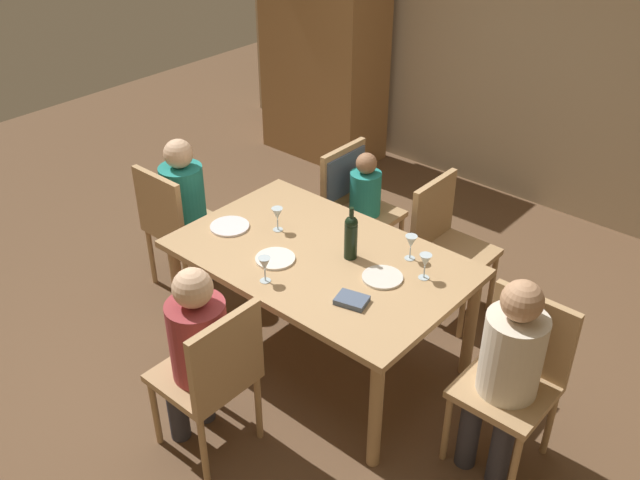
{
  "coord_description": "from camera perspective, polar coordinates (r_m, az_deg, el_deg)",
  "views": [
    {
      "loc": [
        2.18,
        -2.51,
        2.93
      ],
      "look_at": [
        0.0,
        0.0,
        0.84
      ],
      "focal_mm": 39.42,
      "sensor_mm": 36.0,
      "label": 1
    }
  ],
  "objects": [
    {
      "name": "wine_glass_near_left",
      "position": [
        3.92,
        7.39,
        -0.21
      ],
      "size": [
        0.07,
        0.07,
        0.15
      ],
      "color": "silver",
      "rests_on": "dining_table"
    },
    {
      "name": "folded_napkin",
      "position": [
        3.61,
        2.59,
        -4.9
      ],
      "size": [
        0.19,
        0.16,
        0.03
      ],
      "primitive_type": "cube",
      "rotation": [
        0.0,
        0.0,
        0.26
      ],
      "color": "#4C5B75",
      "rests_on": "dining_table"
    },
    {
      "name": "dining_table",
      "position": [
        4.02,
        -0.0,
        -2.18
      ],
      "size": [
        1.66,
        1.05,
        0.74
      ],
      "color": "tan",
      "rests_on": "ground_plane"
    },
    {
      "name": "wine_bottle_tall_green",
      "position": [
        3.89,
        2.52,
        0.35
      ],
      "size": [
        0.07,
        0.07,
        0.32
      ],
      "color": "black",
      "rests_on": "dining_table"
    },
    {
      "name": "wine_glass_far",
      "position": [
        3.78,
        8.54,
        -1.74
      ],
      "size": [
        0.07,
        0.07,
        0.15
      ],
      "color": "silver",
      "rests_on": "dining_table"
    },
    {
      "name": "rear_room_partition",
      "position": [
        5.88,
        18.32,
        15.06
      ],
      "size": [
        6.4,
        0.12,
        2.7
      ],
      "primitive_type": "cube",
      "color": "tan",
      "rests_on": "ground_plane"
    },
    {
      "name": "person_woman_host",
      "position": [
        3.51,
        15.01,
        -9.79
      ],
      "size": [
        0.3,
        0.34,
        1.11
      ],
      "rotation": [
        0.0,
        0.0,
        3.14
      ],
      "color": "#33333D",
      "rests_on": "ground_plane"
    },
    {
      "name": "armoire_cabinet",
      "position": [
        6.56,
        0.31,
        15.98
      ],
      "size": [
        1.18,
        0.62,
        2.18
      ],
      "color": "olive",
      "rests_on": "ground_plane"
    },
    {
      "name": "chair_far_right",
      "position": [
        4.58,
        10.17,
        0.06
      ],
      "size": [
        0.44,
        0.44,
        0.92
      ],
      "rotation": [
        0.0,
        0.0,
        -1.57
      ],
      "color": "tan",
      "rests_on": "ground_plane"
    },
    {
      "name": "wine_glass_centre",
      "position": [
        3.72,
        -4.52,
        -2.0
      ],
      "size": [
        0.07,
        0.07,
        0.15
      ],
      "color": "silver",
      "rests_on": "dining_table"
    },
    {
      "name": "chair_right_end",
      "position": [
        3.66,
        15.6,
        -10.17
      ],
      "size": [
        0.44,
        0.44,
        0.92
      ],
      "rotation": [
        0.0,
        0.0,
        3.14
      ],
      "color": "tan",
      "rests_on": "ground_plane"
    },
    {
      "name": "dinner_plate_host",
      "position": [
        3.8,
        5.09,
        -3.04
      ],
      "size": [
        0.22,
        0.22,
        0.01
      ],
      "primitive_type": "cylinder",
      "color": "silver",
      "rests_on": "dining_table"
    },
    {
      "name": "person_man_bearded",
      "position": [
        4.81,
        -10.75,
        3.11
      ],
      "size": [
        0.29,
        0.33,
        1.09
      ],
      "color": "#33333D",
      "rests_on": "ground_plane"
    },
    {
      "name": "chair_left_end",
      "position": [
        4.8,
        -11.65,
        1.53
      ],
      "size": [
        0.44,
        0.44,
        0.92
      ],
      "color": "tan",
      "rests_on": "ground_plane"
    },
    {
      "name": "ground_plane",
      "position": [
        4.43,
        -0.0,
        -9.23
      ],
      "size": [
        10.0,
        10.0,
        0.0
      ],
      "primitive_type": "plane",
      "color": "brown"
    },
    {
      "name": "wine_glass_near_right",
      "position": [
        4.16,
        -3.49,
        2.08
      ],
      "size": [
        0.07,
        0.07,
        0.15
      ],
      "color": "silver",
      "rests_on": "dining_table"
    },
    {
      "name": "dinner_plate_guest_right",
      "position": [
        3.94,
        -3.65,
        -1.52
      ],
      "size": [
        0.23,
        0.23,
        0.01
      ],
      "primitive_type": "cylinder",
      "color": "white",
      "rests_on": "dining_table"
    },
    {
      "name": "chair_far_left",
      "position": [
        4.93,
        2.54,
        3.84
      ],
      "size": [
        0.46,
        0.44,
        0.92
      ],
      "rotation": [
        0.0,
        0.0,
        -1.57
      ],
      "color": "tan",
      "rests_on": "ground_plane"
    },
    {
      "name": "person_man_guest",
      "position": [
        3.56,
        -10.01,
        -8.45
      ],
      "size": [
        0.34,
        0.29,
        1.11
      ],
      "rotation": [
        0.0,
        0.0,
        1.57
      ],
      "color": "#33333D",
      "rests_on": "ground_plane"
    },
    {
      "name": "chair_near",
      "position": [
        3.56,
        -8.65,
        -10.58
      ],
      "size": [
        0.44,
        0.44,
        0.92
      ],
      "rotation": [
        0.0,
        0.0,
        1.57
      ],
      "color": "tan",
      "rests_on": "ground_plane"
    },
    {
      "name": "person_child_small",
      "position": [
        4.86,
        3.89,
        2.94
      ],
      "size": [
        0.25,
        0.22,
        0.94
      ],
      "rotation": [
        0.0,
        0.0,
        -1.57
      ],
      "color": "#33333D",
      "rests_on": "ground_plane"
    },
    {
      "name": "dinner_plate_guest_left",
      "position": [
        4.27,
        -7.34,
        1.1
      ],
      "size": [
        0.24,
        0.24,
        0.01
      ],
      "primitive_type": "cylinder",
      "color": "white",
      "rests_on": "dining_table"
    }
  ]
}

